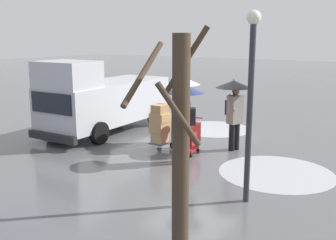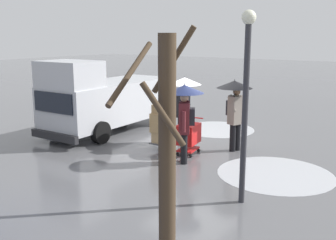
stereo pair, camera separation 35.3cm
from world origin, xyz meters
name	(u,v)px [view 1 (the left image)]	position (x,y,z in m)	size (l,w,h in m)	color
ground_plane	(192,147)	(0.00, 0.00, 0.00)	(90.00, 90.00, 0.00)	#5B5B5E
slush_patch_near_cluster	(214,129)	(0.50, -2.54, 0.00)	(2.67, 2.67, 0.01)	#ADAFB5
slush_patch_under_van	(276,173)	(-2.96, 0.94, 0.00)	(2.87, 2.87, 0.01)	#ADAFB5
slush_patch_mid_street	(68,134)	(4.40, 1.01, 0.00)	(2.12, 2.12, 0.01)	#999BA0
cargo_van_parked_right	(103,99)	(3.65, 0.02, 1.18)	(2.31, 5.39, 2.60)	#B7BABF
shopping_cart_vendor	(188,135)	(-0.25, 0.72, 0.57)	(0.68, 0.90, 1.04)	red
hand_dolly_boxes	(160,125)	(0.67, 0.78, 0.77)	(0.53, 0.71, 1.38)	#515156
pedestrian_pink_side	(185,105)	(-0.57, 1.42, 1.57)	(1.04, 1.04, 2.15)	black
pedestrian_black_side	(182,94)	(0.50, -0.19, 1.58)	(1.04, 1.04, 2.15)	black
pedestrian_white_side	(234,99)	(-1.20, -0.32, 1.57)	(1.04, 1.04, 2.15)	black
bare_tree_near	(179,153)	(-3.14, 5.94, 1.82)	(1.08, 1.16, 3.53)	#423323
street_lamp	(251,88)	(-2.98, 3.00, 2.37)	(0.28, 0.28, 3.86)	#2D2D33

